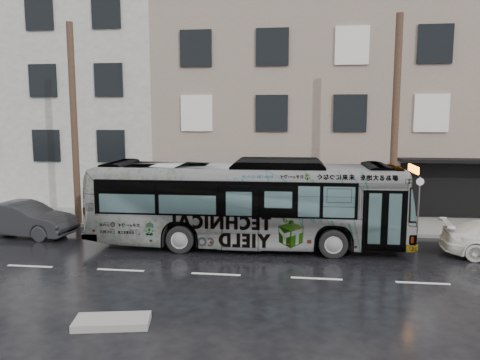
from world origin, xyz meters
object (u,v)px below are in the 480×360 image
(utility_pole_front, at_px, (395,126))
(utility_pole_rear, at_px, (74,125))
(sign_post, at_px, (419,205))
(bus, at_px, (247,203))
(dark_sedan, at_px, (24,219))

(utility_pole_front, xyz_separation_m, utility_pole_rear, (-14.00, 0.00, 0.00))
(utility_pole_rear, relative_size, sign_post, 3.75)
(sign_post, bearing_deg, bus, -161.47)
(utility_pole_rear, height_order, bus, utility_pole_rear)
(sign_post, relative_size, bus, 0.20)
(utility_pole_rear, distance_m, sign_post, 15.46)
(utility_pole_rear, xyz_separation_m, sign_post, (15.10, 0.00, -3.30))
(utility_pole_front, height_order, sign_post, utility_pole_front)
(sign_post, xyz_separation_m, bus, (-6.99, -2.34, 0.35))
(utility_pole_rear, bearing_deg, dark_sedan, -125.07)
(utility_pole_front, relative_size, sign_post, 3.75)
(utility_pole_front, height_order, bus, utility_pole_front)
(utility_pole_front, relative_size, dark_sedan, 2.03)
(utility_pole_rear, distance_m, bus, 8.94)
(utility_pole_front, bearing_deg, sign_post, 0.00)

